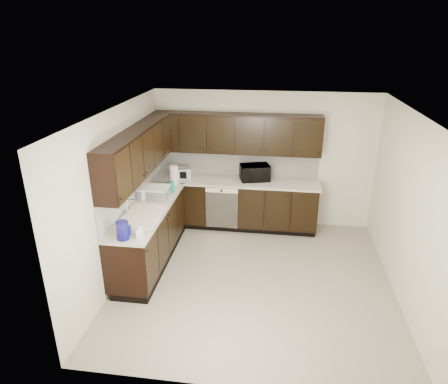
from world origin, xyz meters
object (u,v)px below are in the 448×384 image
Objects in this scene: microwave at (255,173)px; blue_pitcher at (123,230)px; storage_bin at (154,193)px; toaster_oven at (182,173)px; sink at (142,220)px.

microwave reaches higher than blue_pitcher.
storage_bin is 1.86× the size of blue_pitcher.
microwave is at bearing -21.50° from toaster_oven.
toaster_oven is 1.25× the size of blue_pitcher.
sink is 3.32× the size of blue_pitcher.
blue_pitcher reaches higher than toaster_oven.
storage_bin is at bearing 90.90° from blue_pitcher.
blue_pitcher is at bearing -119.60° from toaster_oven.
blue_pitcher is at bearing -90.83° from sink.
sink is at bearing -121.29° from toaster_oven.
sink is 2.65× the size of toaster_oven.
toaster_oven is at bearing 77.54° from storage_bin.
toaster_oven is (-1.34, -0.07, -0.04)m from microwave.
toaster_oven is 2.38m from blue_pitcher.
storage_bin is at bearing -127.05° from toaster_oven.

